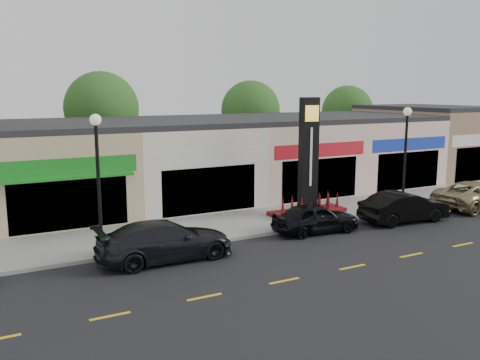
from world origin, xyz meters
The scene contains 18 objects.
ground centered at (0.00, 0.00, 0.00)m, with size 120.00×120.00×0.00m, color black.
sidewalk centered at (0.00, 4.35, 0.07)m, with size 52.00×4.30×0.15m, color gray.
curb centered at (0.00, 2.10, 0.07)m, with size 52.00×0.20×0.15m, color gray.
shop_beige centered at (-8.50, 11.46, 2.40)m, with size 7.00×10.85×4.80m.
shop_cream centered at (-1.50, 11.47, 2.40)m, with size 7.00×10.01×4.80m.
shop_pink_w centered at (5.50, 11.47, 2.40)m, with size 7.00×10.01×4.80m.
shop_pink_e centered at (12.50, 11.47, 2.40)m, with size 7.00×10.01×4.80m.
shop_tan centered at (19.50, 11.48, 2.65)m, with size 7.00×10.01×5.30m.
tree_rear_west centered at (-4.00, 19.50, 5.22)m, with size 5.20×5.20×7.83m.
tree_rear_mid centered at (8.00, 19.50, 4.88)m, with size 4.80×4.80×7.29m.
tree_rear_east centered at (18.00, 19.50, 4.63)m, with size 4.60×4.60×6.94m.
lamp_west_near centered at (-8.00, 2.50, 3.48)m, with size 0.44×0.44×5.47m.
lamp_east_near centered at (8.00, 2.50, 3.48)m, with size 0.44×0.44×5.47m.
pylon_sign centered at (3.00, 4.20, 2.27)m, with size 4.20×1.30×6.00m.
car_dark_sedan centered at (-5.89, 1.03, 0.77)m, with size 5.32×2.16×1.54m, color black.
car_black_sedan centered at (1.54, 1.48, 0.69)m, with size 4.06×1.63×1.38m, color black.
car_black_conv centered at (6.61, 0.99, 0.76)m, with size 4.62×1.61×1.52m, color black.
car_gold_suv centered at (12.50, 1.41, 0.75)m, with size 5.39×2.48×1.50m, color #9B8E62.
Camera 1 is at (-12.07, -17.04, 6.49)m, focal length 38.00 mm.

